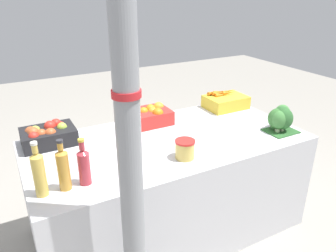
# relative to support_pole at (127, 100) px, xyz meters

# --- Properties ---
(ground_plane) EXTENTS (10.00, 10.00, 0.00)m
(ground_plane) POSITION_rel_support_pole_xyz_m (0.53, 0.65, -1.32)
(ground_plane) COLOR gray
(market_table) EXTENTS (1.90, 0.94, 0.75)m
(market_table) POSITION_rel_support_pole_xyz_m (0.53, 0.65, -0.94)
(market_table) COLOR silver
(market_table) RESTS_ON ground_plane
(support_pole) EXTENTS (0.12, 0.12, 2.64)m
(support_pole) POSITION_rel_support_pole_xyz_m (0.00, 0.00, 0.00)
(support_pole) COLOR gray
(support_pole) RESTS_ON ground_plane
(apple_crate) EXTENTS (0.34, 0.25, 0.15)m
(apple_crate) POSITION_rel_support_pole_xyz_m (-0.21, 0.97, -0.50)
(apple_crate) COLOR black
(apple_crate) RESTS_ON market_table
(orange_crate) EXTENTS (0.34, 0.25, 0.14)m
(orange_crate) POSITION_rel_support_pole_xyz_m (0.54, 0.96, -0.50)
(orange_crate) COLOR red
(orange_crate) RESTS_ON market_table
(carrot_crate) EXTENTS (0.34, 0.25, 0.14)m
(carrot_crate) POSITION_rel_support_pole_xyz_m (1.27, 0.97, -0.51)
(carrot_crate) COLOR gold
(carrot_crate) RESTS_ON market_table
(broccoli_pile) EXTENTS (0.22, 0.20, 0.19)m
(broccoli_pile) POSITION_rel_support_pole_xyz_m (1.32, 0.39, -0.47)
(broccoli_pile) COLOR #2D602D
(broccoli_pile) RESTS_ON market_table
(juice_bottle_golden) EXTENTS (0.06, 0.06, 0.30)m
(juice_bottle_golden) POSITION_rel_support_pole_xyz_m (-0.34, 0.38, -0.44)
(juice_bottle_golden) COLOR gold
(juice_bottle_golden) RESTS_ON market_table
(juice_bottle_amber) EXTENTS (0.06, 0.06, 0.28)m
(juice_bottle_amber) POSITION_rel_support_pole_xyz_m (-0.22, 0.38, -0.45)
(juice_bottle_amber) COLOR gold
(juice_bottle_amber) RESTS_ON market_table
(juice_bottle_ruby) EXTENTS (0.06, 0.06, 0.26)m
(juice_bottle_ruby) POSITION_rel_support_pole_xyz_m (-0.12, 0.38, -0.46)
(juice_bottle_ruby) COLOR #B2333D
(juice_bottle_ruby) RESTS_ON market_table
(pickle_jar) EXTENTS (0.12, 0.12, 0.12)m
(pickle_jar) POSITION_rel_support_pole_xyz_m (0.50, 0.37, -0.51)
(pickle_jar) COLOR #DBBC56
(pickle_jar) RESTS_ON market_table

